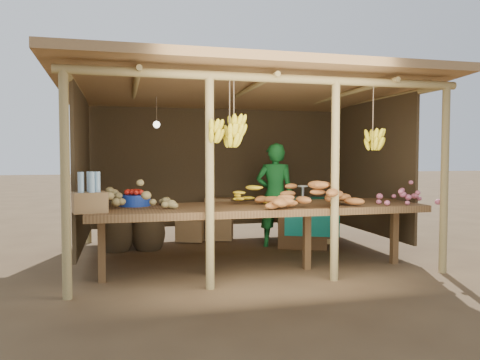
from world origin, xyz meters
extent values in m
plane|color=brown|center=(0.00, 0.00, 0.00)|extent=(60.00, 60.00, 0.00)
cylinder|color=#A28A53|center=(-2.10, -1.50, 1.10)|extent=(0.09, 0.09, 2.20)
cylinder|color=#A28A53|center=(2.10, -1.50, 1.10)|extent=(0.09, 0.09, 2.20)
cylinder|color=#A28A53|center=(-2.10, 1.50, 1.10)|extent=(0.09, 0.09, 2.20)
cylinder|color=#A28A53|center=(2.10, 1.50, 1.10)|extent=(0.09, 0.09, 2.20)
cylinder|color=#A28A53|center=(-0.70, -1.50, 1.10)|extent=(0.09, 0.09, 2.20)
cylinder|color=#A28A53|center=(0.70, -1.50, 1.10)|extent=(0.09, 0.09, 2.20)
cylinder|color=#A28A53|center=(0.00, -1.50, 2.20)|extent=(4.40, 0.09, 0.09)
cylinder|color=#A28A53|center=(0.00, 1.50, 2.20)|extent=(4.40, 0.09, 0.09)
cube|color=#A47B4C|center=(0.00, 0.00, 2.29)|extent=(4.70, 3.50, 0.28)
cube|color=#41321E|center=(0.00, 1.48, 1.21)|extent=(4.20, 0.04, 1.98)
cube|color=#41321E|center=(-2.08, 0.20, 1.21)|extent=(0.04, 2.40, 1.98)
cube|color=#41321E|center=(2.08, 0.20, 1.21)|extent=(0.04, 2.40, 1.98)
cube|color=brown|center=(0.00, -0.95, 0.76)|extent=(3.90, 1.05, 0.08)
cube|color=brown|center=(-1.80, -0.95, 0.36)|extent=(0.08, 0.08, 0.72)
cube|color=brown|center=(-0.60, -0.95, 0.36)|extent=(0.08, 0.08, 0.72)
cube|color=brown|center=(0.60, -0.95, 0.36)|extent=(0.08, 0.08, 0.72)
cube|color=brown|center=(1.80, -0.95, 0.36)|extent=(0.08, 0.08, 0.72)
cylinder|color=navy|center=(-1.44, -0.65, 0.86)|extent=(0.37, 0.37, 0.13)
cube|color=olive|center=(-1.90, -1.19, 0.91)|extent=(0.38, 0.32, 0.21)
imported|color=#186C29|center=(0.68, 0.52, 0.79)|extent=(0.66, 0.54, 1.57)
cube|color=brown|center=(1.11, 0.44, 0.33)|extent=(0.90, 0.85, 0.66)
cube|color=#0B8170|center=(1.11, 0.44, 0.70)|extent=(1.01, 0.95, 0.07)
cube|color=olive|center=(-0.04, 1.20, 0.19)|extent=(0.52, 0.48, 0.34)
cube|color=olive|center=(-0.04, 1.20, 0.53)|extent=(0.52, 0.48, 0.34)
cube|color=olive|center=(-0.51, 1.20, 0.19)|extent=(0.52, 0.48, 0.34)
ellipsoid|color=#41321E|center=(-1.66, 0.74, 0.29)|extent=(0.50, 0.50, 0.67)
ellipsoid|color=#41321E|center=(-1.21, 0.74, 0.29)|extent=(0.50, 0.50, 0.67)
camera|label=1|loc=(-1.57, -6.22, 1.39)|focal=35.00mm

